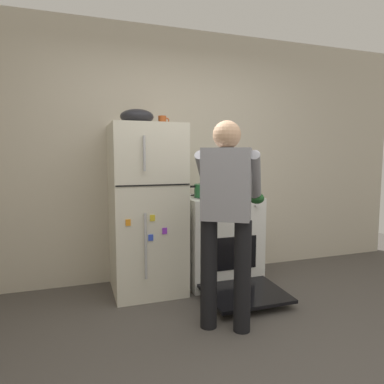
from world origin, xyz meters
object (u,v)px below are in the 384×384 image
(coffee_mug, at_px, (163,121))
(mixing_bowl, at_px, (137,117))
(red_pot, at_px, (207,191))
(stove_range, at_px, (220,240))
(person_cook, at_px, (227,206))
(refrigerator, at_px, (147,209))

(coffee_mug, relative_size, mixing_bowl, 0.35)
(red_pot, relative_size, coffee_mug, 3.21)
(coffee_mug, bearing_deg, red_pot, -12.90)
(red_pot, height_order, coffee_mug, coffee_mug)
(stove_range, bearing_deg, person_cook, -110.46)
(person_cook, relative_size, mixing_bowl, 5.04)
(person_cook, xyz_separation_m, mixing_bowl, (-0.51, 0.95, 0.75))
(stove_range, height_order, mixing_bowl, mixing_bowl)
(coffee_mug, bearing_deg, person_cook, -75.96)
(stove_range, relative_size, person_cook, 0.77)
(mixing_bowl, bearing_deg, person_cook, -61.62)
(person_cook, bearing_deg, red_pot, 78.24)
(person_cook, xyz_separation_m, coffee_mug, (-0.25, 1.00, 0.73))
(person_cook, bearing_deg, mixing_bowl, 118.38)
(refrigerator, relative_size, coffee_mug, 14.65)
(coffee_mug, height_order, mixing_bowl, mixing_bowl)
(refrigerator, bearing_deg, red_pot, -4.59)
(red_pot, bearing_deg, stove_range, 11.31)
(red_pot, bearing_deg, person_cook, -101.76)
(refrigerator, xyz_separation_m, person_cook, (0.43, -0.95, 0.14))
(red_pot, distance_m, mixing_bowl, 1.01)
(stove_range, height_order, red_pot, red_pot)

